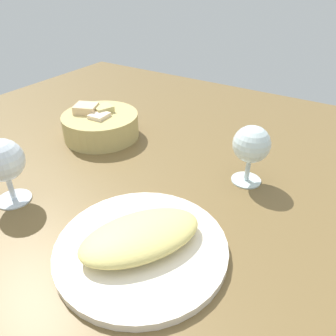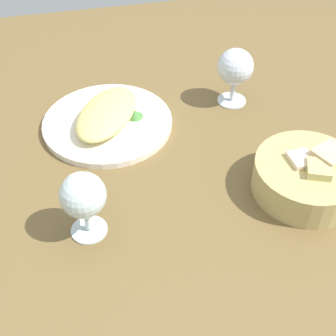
{
  "view_description": "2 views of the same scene",
  "coord_description": "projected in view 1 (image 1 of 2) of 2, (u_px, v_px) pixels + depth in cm",
  "views": [
    {
      "loc": [
        -41.59,
        -36.28,
        39.48
      ],
      "look_at": [
        5.11,
        -6.67,
        4.17
      ],
      "focal_mm": 35.29,
      "sensor_mm": 36.0,
      "label": 1
    },
    {
      "loc": [
        65.84,
        -17.74,
        61.27
      ],
      "look_at": [
        7.96,
        -4.33,
        4.52
      ],
      "focal_mm": 49.27,
      "sensor_mm": 36.0,
      "label": 2
    }
  ],
  "objects": [
    {
      "name": "ground_plane",
      "position": [
        127.0,
        191.0,
        0.68
      ],
      "size": [
        140.0,
        140.0,
        2.0
      ],
      "primitive_type": "cube",
      "color": "brown"
    },
    {
      "name": "plate",
      "position": [
        141.0,
        248.0,
        0.52
      ],
      "size": [
        27.35,
        27.35,
        1.4
      ],
      "primitive_type": "cylinder",
      "color": "white",
      "rests_on": "ground_plane"
    },
    {
      "name": "omelette",
      "position": [
        141.0,
        236.0,
        0.51
      ],
      "size": [
        22.21,
        19.21,
        3.64
      ],
      "primitive_type": "ellipsoid",
      "rotation": [
        0.0,
        0.0,
        -0.54
      ],
      "color": "#E2D075",
      "rests_on": "plate"
    },
    {
      "name": "lettuce_garnish",
      "position": [
        112.0,
        227.0,
        0.54
      ],
      "size": [
        3.68,
        3.68,
        1.62
      ],
      "primitive_type": "cone",
      "color": "#457F3A",
      "rests_on": "plate"
    },
    {
      "name": "bread_basket",
      "position": [
        100.0,
        124.0,
        0.85
      ],
      "size": [
        19.19,
        19.19,
        8.13
      ],
      "color": "tan",
      "rests_on": "ground_plane"
    },
    {
      "name": "wine_glass_near",
      "position": [
        251.0,
        146.0,
        0.65
      ],
      "size": [
        7.5,
        7.5,
        12.45
      ],
      "color": "silver",
      "rests_on": "ground_plane"
    },
    {
      "name": "wine_glass_far",
      "position": [
        3.0,
        162.0,
        0.59
      ],
      "size": [
        7.88,
        7.88,
        12.88
      ],
      "color": "silver",
      "rests_on": "ground_plane"
    }
  ]
}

